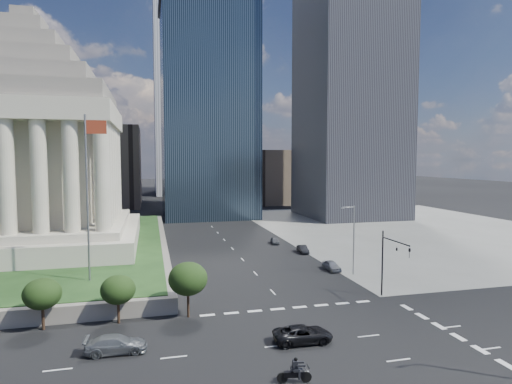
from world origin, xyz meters
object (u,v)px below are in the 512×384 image
object	(u,v)px
war_memorial	(29,130)
motorcycle_trail	(294,370)
traffic_signal_ne	(391,256)
parked_sedan_mid	(303,249)
parked_sedan_far	(275,241)
street_lamp_north	(353,236)
parked_sedan_near	(332,266)
pickup_truck	(303,334)
flagpole	(89,188)
suv_grey	(116,344)

from	to	relation	value
war_memorial	motorcycle_trail	xyz separation A→B (m)	(29.45, -49.32, -20.42)
traffic_signal_ne	parked_sedan_mid	bearing A→B (deg)	92.14
war_memorial	parked_sedan_far	size ratio (longest dim) A/B	10.49
street_lamp_north	parked_sedan_mid	size ratio (longest dim) A/B	2.52
traffic_signal_ne	parked_sedan_far	world-z (taller)	traffic_signal_ne
street_lamp_north	motorcycle_trail	world-z (taller)	street_lamp_north
parked_sedan_far	parked_sedan_mid	bearing A→B (deg)	-65.48
war_memorial	traffic_signal_ne	xyz separation A→B (m)	(46.50, -34.30, -16.15)
war_memorial	traffic_signal_ne	size ratio (longest dim) A/B	4.88
war_memorial	street_lamp_north	distance (m)	54.92
parked_sedan_near	parked_sedan_far	xyz separation A→B (m)	(-2.50, 21.55, -0.08)
war_memorial	motorcycle_trail	size ratio (longest dim) A/B	14.84
war_memorial	street_lamp_north	xyz separation A→B (m)	(47.33, -23.00, -15.74)
pickup_truck	war_memorial	bearing A→B (deg)	39.30
war_memorial	pickup_truck	bearing A→B (deg)	-52.76
war_memorial	parked_sedan_mid	distance (m)	50.57
war_memorial	flagpole	distance (m)	28.16
war_memorial	parked_sedan_far	world-z (taller)	war_memorial
war_memorial	motorcycle_trail	world-z (taller)	war_memorial
traffic_signal_ne	parked_sedan_mid	distance (m)	27.21
traffic_signal_ne	parked_sedan_mid	size ratio (longest dim) A/B	2.02
street_lamp_north	parked_sedan_far	distance (m)	25.47
traffic_signal_ne	pickup_truck	xyz separation A→B (m)	(-13.96, -8.51, -4.50)
traffic_signal_ne	war_memorial	bearing A→B (deg)	143.58
war_memorial	parked_sedan_mid	xyz separation A→B (m)	(45.50, -7.51, -20.75)
pickup_truck	suv_grey	bearing A→B (deg)	85.55
traffic_signal_ne	suv_grey	world-z (taller)	traffic_signal_ne
parked_sedan_mid	war_memorial	bearing A→B (deg)	175.26
war_memorial	parked_sedan_near	bearing A→B (deg)	-23.68
parked_sedan_near	parked_sedan_far	size ratio (longest dim) A/B	1.12
street_lamp_north	parked_sedan_far	size ratio (longest dim) A/B	2.69
traffic_signal_ne	parked_sedan_far	bearing A→B (deg)	95.57
motorcycle_trail	war_memorial	bearing A→B (deg)	130.26
flagpole	parked_sedan_near	xyz separation A→B (m)	(33.33, 4.04, -12.40)
traffic_signal_ne	parked_sedan_near	xyz separation A→B (m)	(-1.00, 14.35, -4.54)
parked_sedan_near	pickup_truck	bearing A→B (deg)	-119.76
traffic_signal_ne	street_lamp_north	size ratio (longest dim) A/B	0.80
traffic_signal_ne	parked_sedan_mid	xyz separation A→B (m)	(-1.00, 26.80, -4.60)
traffic_signal_ne	pickup_truck	distance (m)	16.95
war_memorial	parked_sedan_far	bearing A→B (deg)	2.12
war_memorial	pickup_truck	xyz separation A→B (m)	(32.54, -42.81, -20.65)
flagpole	street_lamp_north	distance (m)	35.95
war_memorial	flagpole	bearing A→B (deg)	-63.11
parked_sedan_near	parked_sedan_mid	size ratio (longest dim) A/B	1.05
pickup_truck	parked_sedan_mid	world-z (taller)	pickup_truck
war_memorial	traffic_signal_ne	world-z (taller)	war_memorial
pickup_truck	suv_grey	size ratio (longest dim) A/B	1.04
flagpole	parked_sedan_far	distance (m)	41.96
flagpole	parked_sedan_near	distance (m)	35.79
suv_grey	parked_sedan_near	bearing A→B (deg)	-52.51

